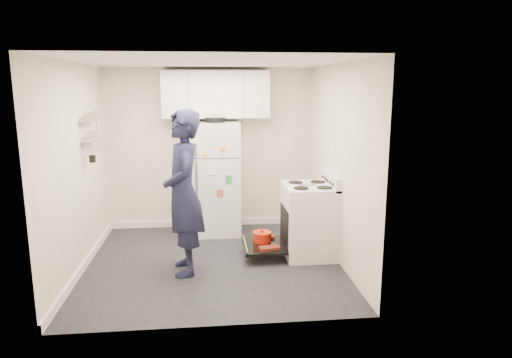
{
  "coord_description": "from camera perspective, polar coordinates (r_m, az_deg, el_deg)",
  "views": [
    {
      "loc": [
        -0.03,
        -5.55,
        2.22
      ],
      "look_at": [
        0.57,
        0.15,
        1.05
      ],
      "focal_mm": 32.0,
      "sensor_mm": 36.0,
      "label": 1
    }
  ],
  "objects": [
    {
      "name": "refrigerator",
      "position": [
        6.94,
        -5.05,
        0.14
      ],
      "size": [
        0.72,
        0.74,
        1.77
      ],
      "color": "silver",
      "rests_on": "ground"
    },
    {
      "name": "open_oven_door",
      "position": [
        6.14,
        0.91,
        -7.89
      ],
      "size": [
        0.55,
        0.7,
        0.21
      ],
      "color": "black",
      "rests_on": "ground"
    },
    {
      "name": "room",
      "position": [
        5.67,
        -5.89,
        1.19
      ],
      "size": [
        3.21,
        3.21,
        2.51
      ],
      "color": "black",
      "rests_on": "ground"
    },
    {
      "name": "person",
      "position": [
        5.45,
        -9.06,
        -1.74
      ],
      "size": [
        0.56,
        0.77,
        1.96
      ],
      "primitive_type": "imported",
      "rotation": [
        0.0,
        0.0,
        -1.44
      ],
      "color": "#171A34",
      "rests_on": "ground"
    },
    {
      "name": "electric_range",
      "position": [
        6.1,
        6.51,
        -5.22
      ],
      "size": [
        0.66,
        0.76,
        1.1
      ],
      "color": "silver",
      "rests_on": "ground"
    },
    {
      "name": "upper_cabinets",
      "position": [
        6.99,
        -5.03,
        10.5
      ],
      "size": [
        1.6,
        0.33,
        0.7
      ],
      "primitive_type": "cube",
      "color": "silver",
      "rests_on": "room"
    },
    {
      "name": "wall_shelf_rack",
      "position": [
        6.25,
        -19.88,
        5.85
      ],
      "size": [
        0.14,
        0.6,
        0.61
      ],
      "color": "#B2B2B7",
      "rests_on": "room"
    }
  ]
}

